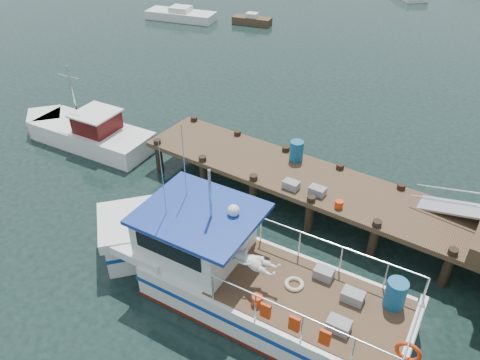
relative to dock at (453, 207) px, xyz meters
The scene contains 6 objects.
ground_plane 6.89m from the dock, behind, with size 160.00×160.00×0.00m, color black.
dock is the anchor object (origin of this frame).
lobster_boat 7.60m from the dock, 133.03° to the right, with size 11.55×3.93×5.48m.
work_boat 16.78m from the dock, behind, with size 7.54×2.82×3.95m.
moored_rowboat 28.66m from the dock, 135.88° to the left, with size 3.43×1.80×0.95m.
moored_a 31.83m from the dock, 146.26° to the left, with size 6.34×3.39×1.11m.
Camera 1 is at (7.37, -14.10, 11.84)m, focal length 35.00 mm.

